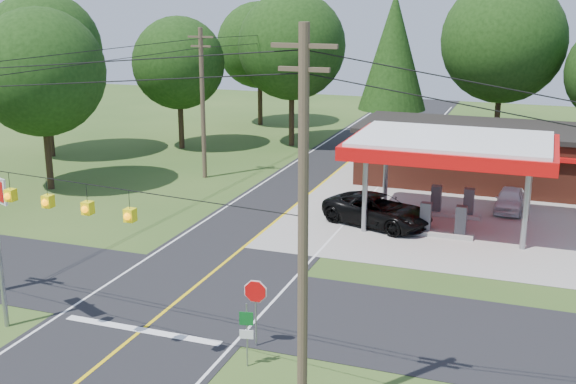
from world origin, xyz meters
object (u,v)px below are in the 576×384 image
(octagonal_stop_sign, at_px, (255,297))
(gas_canopy, at_px, (452,149))
(suv_car, at_px, (378,210))
(sedan_car, at_px, (510,200))

(octagonal_stop_sign, bearing_deg, gas_canopy, 74.55)
(gas_canopy, distance_m, octagonal_stop_sign, 17.06)
(suv_car, relative_size, sedan_car, 1.56)
(gas_canopy, distance_m, suv_car, 5.10)
(gas_canopy, xyz_separation_m, sedan_car, (3.00, 4.00, -3.61))
(sedan_car, bearing_deg, gas_canopy, -124.62)
(gas_canopy, height_order, suv_car, gas_canopy)
(suv_car, xyz_separation_m, sedan_car, (6.57, 5.21, -0.18))
(octagonal_stop_sign, bearing_deg, sedan_car, 69.71)
(suv_car, distance_m, octagonal_stop_sign, 15.14)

